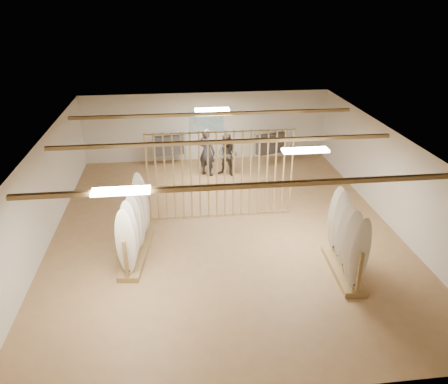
{
  "coord_description": "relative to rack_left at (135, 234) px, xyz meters",
  "views": [
    {
      "loc": [
        -1.35,
        -11.36,
        6.5
      ],
      "look_at": [
        0.0,
        0.0,
        1.2
      ],
      "focal_mm": 35.0,
      "sensor_mm": 36.0,
      "label": 1
    }
  ],
  "objects": [
    {
      "name": "rack_left",
      "position": [
        0.0,
        0.0,
        0.0
      ],
      "size": [
        0.84,
        2.47,
        1.95
      ],
      "rotation": [
        0.0,
        0.0,
        -0.13
      ],
      "color": "olive",
      "rests_on": "floor"
    },
    {
      "name": "bamboo_partition",
      "position": [
        2.5,
        2.02,
        0.73
      ],
      "size": [
        4.45,
        0.05,
        2.78
      ],
      "color": "tan",
      "rests_on": "ground"
    },
    {
      "name": "ceiling_slats",
      "position": [
        2.5,
        1.22,
        2.05
      ],
      "size": [
        9.5,
        6.12,
        0.1
      ],
      "primitive_type": "cube",
      "color": "olive",
      "rests_on": "ground"
    },
    {
      "name": "shopper_b",
      "position": [
        3.12,
        5.31,
        0.27
      ],
      "size": [
        1.13,
        1.05,
        1.87
      ],
      "primitive_type": "imported",
      "rotation": [
        0.0,
        0.0,
        -0.51
      ],
      "color": "#332C27",
      "rests_on": "floor"
    },
    {
      "name": "rack_right",
      "position": [
        5.23,
        -1.37,
        0.01
      ],
      "size": [
        0.66,
        2.12,
        1.99
      ],
      "rotation": [
        0.0,
        0.0,
        -0.05
      ],
      "color": "olive",
      "rests_on": "floor"
    },
    {
      "name": "wall_left",
      "position": [
        -2.5,
        1.22,
        0.73
      ],
      "size": [
        0.0,
        12.0,
        12.0
      ],
      "primitive_type": "plane",
      "rotation": [
        1.57,
        0.0,
        1.57
      ],
      "color": "beige",
      "rests_on": "ground"
    },
    {
      "name": "clothing_rack_b",
      "position": [
        4.99,
        6.22,
        0.24
      ],
      "size": [
        1.25,
        0.7,
        1.4
      ],
      "rotation": [
        0.0,
        0.0,
        0.33
      ],
      "color": "silver",
      "rests_on": "floor"
    },
    {
      "name": "light_panels",
      "position": [
        2.5,
        1.22,
        2.07
      ],
      "size": [
        1.2,
        0.35,
        0.06
      ],
      "primitive_type": "cube",
      "color": "white",
      "rests_on": "ground"
    },
    {
      "name": "wall_front",
      "position": [
        2.5,
        -4.78,
        0.73
      ],
      "size": [
        12.0,
        0.0,
        12.0
      ],
      "primitive_type": "plane",
      "rotation": [
        -1.57,
        0.0,
        0.0
      ],
      "color": "beige",
      "rests_on": "ground"
    },
    {
      "name": "floor",
      "position": [
        2.5,
        1.22,
        -0.67
      ],
      "size": [
        12.0,
        12.0,
        0.0
      ],
      "primitive_type": "plane",
      "color": "#A1794E",
      "rests_on": "ground"
    },
    {
      "name": "poster",
      "position": [
        2.5,
        7.2,
        0.93
      ],
      "size": [
        1.4,
        0.03,
        0.9
      ],
      "primitive_type": "cube",
      "color": "teal",
      "rests_on": "ground"
    },
    {
      "name": "clothing_rack_a",
      "position": [
        0.93,
        6.62,
        0.2
      ],
      "size": [
        1.24,
        0.43,
        1.33
      ],
      "rotation": [
        0.0,
        0.0,
        0.11
      ],
      "color": "silver",
      "rests_on": "floor"
    },
    {
      "name": "wall_back",
      "position": [
        2.5,
        7.22,
        0.73
      ],
      "size": [
        12.0,
        0.0,
        12.0
      ],
      "primitive_type": "plane",
      "rotation": [
        1.57,
        0.0,
        0.0
      ],
      "color": "beige",
      "rests_on": "ground"
    },
    {
      "name": "shopper_a",
      "position": [
        2.35,
        5.46,
        0.39
      ],
      "size": [
        0.93,
        0.86,
        2.11
      ],
      "primitive_type": "imported",
      "rotation": [
        0.0,
        0.0,
        2.54
      ],
      "color": "#28262E",
      "rests_on": "floor"
    },
    {
      "name": "wall_right",
      "position": [
        7.5,
        1.22,
        0.73
      ],
      "size": [
        0.0,
        12.0,
        12.0
      ],
      "primitive_type": "plane",
      "rotation": [
        1.57,
        0.0,
        -1.57
      ],
      "color": "beige",
      "rests_on": "ground"
    },
    {
      "name": "ceiling",
      "position": [
        2.5,
        1.22,
        2.13
      ],
      "size": [
        12.0,
        12.0,
        0.0
      ],
      "primitive_type": "plane",
      "rotation": [
        3.14,
        0.0,
        0.0
      ],
      "color": "#9C9993",
      "rests_on": "ground"
    }
  ]
}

